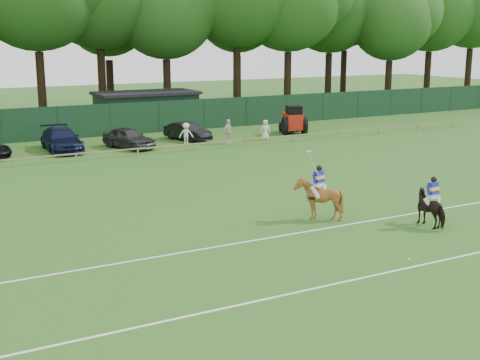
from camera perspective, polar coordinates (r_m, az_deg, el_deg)
ground at (r=25.72m, az=2.18°, el=-4.46°), size 160.00×160.00×0.00m
horse_dark at (r=27.24m, az=16.69°, el=-2.42°), size 0.87×1.76×1.46m
horse_chestnut at (r=27.13m, az=6.99°, el=-1.66°), size 1.74×1.88×1.81m
sedan_navy at (r=44.84m, az=-15.58°, el=3.49°), size 2.30×5.35×1.54m
hatch_grey at (r=44.84m, az=-9.86°, el=3.72°), size 3.11×4.61×1.46m
estate_black at (r=47.80m, az=-4.68°, el=4.32°), size 2.60×4.22×1.31m
spectator_left at (r=45.73m, az=-4.81°, el=4.11°), size 1.15×0.87×1.57m
spectator_mid at (r=45.93m, az=-1.07°, el=4.32°), size 1.11×0.92×1.78m
spectator_right at (r=47.81m, az=2.27°, el=4.47°), size 0.85×0.70×1.50m
rider_dark at (r=27.07m, az=16.80°, el=-1.04°), size 0.94×0.39×1.41m
rider_chestnut at (r=26.93m, az=7.05°, el=-0.03°), size 0.96×0.53×2.05m
polo_ball at (r=23.04m, az=14.80°, el=-6.84°), size 0.09×0.09×0.09m
pitch_lines at (r=22.92m, az=6.62°, el=-6.69°), size 60.00×5.10×0.01m
pitch_rail at (r=41.74m, az=-10.38°, el=2.64°), size 62.10×0.10×0.50m
perimeter_fence at (r=50.18m, az=-13.60°, el=5.09°), size 92.08×0.08×2.50m
utility_shed at (r=54.75m, az=-8.32°, el=6.23°), size 8.40×4.40×3.04m
tree_row at (r=58.52m, az=-13.65°, el=4.89°), size 96.00×12.00×21.00m
tractor at (r=51.10m, az=4.73°, el=5.31°), size 2.53×3.08×2.23m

